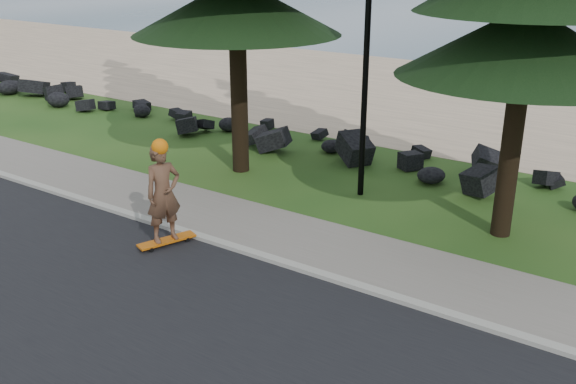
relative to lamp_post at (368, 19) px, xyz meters
name	(u,v)px	position (x,y,z in m)	size (l,w,h in m)	color
ground	(286,241)	(0.00, -3.20, -4.13)	(160.00, 160.00, 0.00)	#214A17
road	(118,348)	(0.00, -7.70, -4.12)	(160.00, 7.00, 0.02)	black
kerb	(260,256)	(0.00, -4.10, -4.08)	(160.00, 0.20, 0.10)	#ADAA9C
sidewalk	(292,236)	(0.00, -3.00, -4.09)	(160.00, 2.00, 0.08)	slate
beach_sand	(501,104)	(0.00, 11.30, -4.13)	(160.00, 15.00, 0.01)	tan
seawall_boulders	(402,168)	(0.00, 2.40, -4.13)	(60.00, 2.40, 1.10)	black
lamp_post	(368,19)	(0.00, 0.00, 0.00)	(0.25, 0.14, 8.14)	black
skateboarder	(163,194)	(-1.88, -4.70, -3.02)	(0.70, 1.21, 2.21)	#C85E0B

